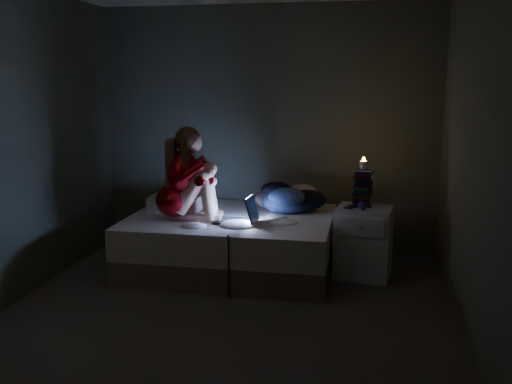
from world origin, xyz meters
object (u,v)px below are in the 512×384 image
(bed, at_px, (231,242))
(candle, at_px, (364,164))
(nightstand, at_px, (363,242))
(phone, at_px, (351,207))
(woman, at_px, (174,173))
(laptop, at_px, (235,209))

(bed, relative_size, candle, 24.19)
(nightstand, relative_size, phone, 4.74)
(woman, bearing_deg, phone, -1.55)
(nightstand, bearing_deg, laptop, -158.51)
(bed, bearing_deg, phone, -0.65)
(nightstand, height_order, candle, candle)
(woman, xyz_separation_m, nightstand, (1.76, 0.26, -0.64))
(woman, xyz_separation_m, candle, (1.73, 0.34, 0.09))
(woman, distance_m, candle, 1.77)
(laptop, bearing_deg, candle, 21.14)
(bed, xyz_separation_m, woman, (-0.49, -0.22, 0.71))
(nightstand, relative_size, candle, 8.30)
(laptop, relative_size, nightstand, 0.57)
(bed, height_order, nightstand, nightstand)
(woman, distance_m, laptop, 0.66)
(laptop, bearing_deg, nightstand, 16.87)
(phone, bearing_deg, bed, -164.30)
(nightstand, distance_m, candle, 0.73)
(woman, bearing_deg, bed, 15.45)
(woman, bearing_deg, candle, 2.36)
(bed, xyz_separation_m, candle, (1.24, 0.12, 0.79))
(nightstand, bearing_deg, phone, -151.21)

